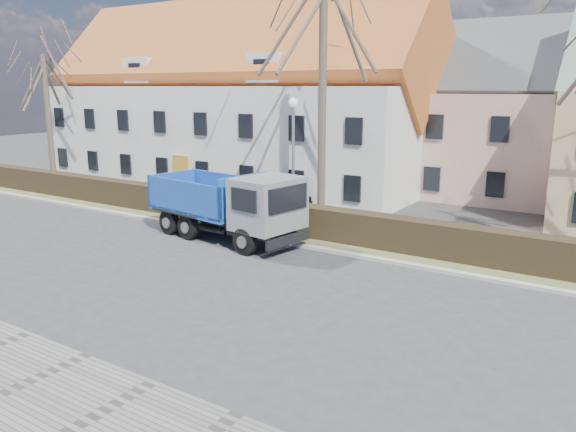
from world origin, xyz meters
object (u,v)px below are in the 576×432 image
Objects in this scene: dump_truck at (221,203)px; parked_car_a at (278,195)px; cart_frame at (220,226)px; streetlight at (293,164)px.

dump_truck is 6.52m from parked_car_a.
cart_frame is at bearing -174.36° from parked_car_a.
streetlight is at bearing 49.56° from cart_frame.
cart_frame is (-2.13, -2.50, -2.57)m from streetlight.
dump_truck reaches higher than cart_frame.
parked_car_a is at bearing 132.73° from streetlight.
dump_truck is 10.64× the size of cart_frame.
parked_car_a is at bearing 99.09° from cart_frame.
dump_truck is at bearing -118.70° from streetlight.
streetlight is at bearing -140.73° from parked_car_a.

